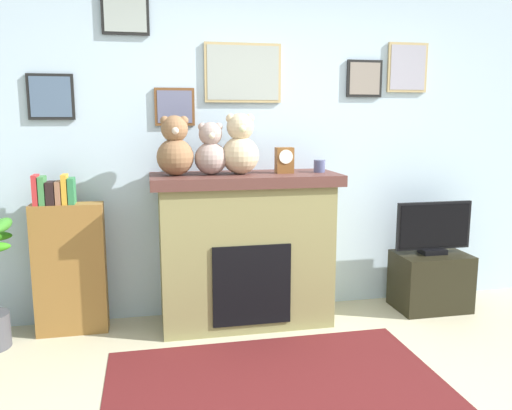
{
  "coord_description": "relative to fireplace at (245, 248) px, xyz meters",
  "views": [
    {
      "loc": [
        -0.93,
        -2.05,
        1.57
      ],
      "look_at": [
        -0.14,
        1.68,
        0.91
      ],
      "focal_mm": 36.29,
      "sensor_mm": 36.0,
      "label": 1
    }
  ],
  "objects": [
    {
      "name": "back_wall",
      "position": [
        0.23,
        0.32,
        0.73
      ],
      "size": [
        5.2,
        0.15,
        2.6
      ],
      "color": "silver",
      "rests_on": "ground_plane"
    },
    {
      "name": "fireplace",
      "position": [
        0.0,
        0.0,
        0.0
      ],
      "size": [
        1.38,
        0.58,
        1.15
      ],
      "color": "olive",
      "rests_on": "ground_plane"
    },
    {
      "name": "bookshelf",
      "position": [
        -1.28,
        0.06,
        -0.06
      ],
      "size": [
        0.5,
        0.16,
        1.17
      ],
      "color": "brown",
      "rests_on": "ground_plane"
    },
    {
      "name": "tv_stand",
      "position": [
        1.54,
        -0.04,
        -0.35
      ],
      "size": [
        0.57,
        0.4,
        0.46
      ],
      "primitive_type": "cube",
      "color": "black",
      "rests_on": "ground_plane"
    },
    {
      "name": "television",
      "position": [
        1.54,
        -0.04,
        0.09
      ],
      "size": [
        0.64,
        0.14,
        0.43
      ],
      "color": "black",
      "rests_on": "tv_stand"
    },
    {
      "name": "area_rug",
      "position": [
        -0.0,
        -0.94,
        -0.58
      ],
      "size": [
        1.99,
        1.16,
        0.01
      ],
      "primitive_type": "cube",
      "color": "#531819",
      "rests_on": "ground_plane"
    },
    {
      "name": "candle_jar",
      "position": [
        0.57,
        -0.02,
        0.61
      ],
      "size": [
        0.09,
        0.09,
        0.09
      ],
      "primitive_type": "cylinder",
      "color": "#4C517A",
      "rests_on": "fireplace"
    },
    {
      "name": "mantel_clock",
      "position": [
        0.29,
        -0.02,
        0.66
      ],
      "size": [
        0.13,
        0.1,
        0.19
      ],
      "color": "brown",
      "rests_on": "fireplace"
    },
    {
      "name": "teddy_bear_brown",
      "position": [
        -0.51,
        -0.02,
        0.76
      ],
      "size": [
        0.26,
        0.26,
        0.42
      ],
      "color": "brown",
      "rests_on": "fireplace"
    },
    {
      "name": "teddy_bear_tan",
      "position": [
        -0.25,
        -0.02,
        0.74
      ],
      "size": [
        0.23,
        0.23,
        0.38
      ],
      "color": "gray",
      "rests_on": "fireplace"
    },
    {
      "name": "teddy_bear_cream",
      "position": [
        -0.04,
        -0.02,
        0.77
      ],
      "size": [
        0.27,
        0.27,
        0.44
      ],
      "color": "#CAB28C",
      "rests_on": "fireplace"
    }
  ]
}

